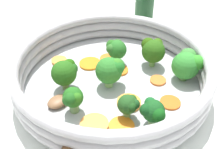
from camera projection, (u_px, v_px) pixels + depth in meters
name	position (u px, v px, depth m)	size (l,w,h in m)	color
ground_plane	(112.00, 86.00, 0.47)	(4.00, 4.00, 0.00)	white
skillet	(112.00, 84.00, 0.47)	(0.32, 0.32, 0.01)	#B2B5B7
skillet_rim_wall	(112.00, 69.00, 0.45)	(0.34, 0.34, 0.05)	#B6B3B7
skillet_rivet_left	(52.00, 139.00, 0.36)	(0.01, 0.01, 0.01)	#B1B0B4
carrot_slice_0	(108.00, 59.00, 0.51)	(0.03, 0.03, 0.01)	orange
carrot_slice_1	(59.00, 61.00, 0.51)	(0.03, 0.03, 0.01)	#F4983A
carrot_slice_2	(158.00, 80.00, 0.46)	(0.03, 0.03, 0.00)	orange
carrot_slice_3	(129.00, 103.00, 0.42)	(0.04, 0.04, 0.01)	orange
carrot_slice_4	(122.00, 127.00, 0.38)	(0.04, 0.04, 0.01)	orange
carrot_slice_5	(72.00, 98.00, 0.43)	(0.03, 0.03, 0.01)	orange
carrot_slice_6	(170.00, 102.00, 0.42)	(0.03, 0.03, 0.00)	#DC5E19
carrot_slice_7	(121.00, 70.00, 0.49)	(0.03, 0.03, 0.00)	orange
carrot_slice_8	(94.00, 124.00, 0.38)	(0.04, 0.04, 0.00)	#F4953E
carrot_slice_9	(90.00, 64.00, 0.50)	(0.04, 0.04, 0.00)	orange
broccoli_floret_0	(187.00, 64.00, 0.45)	(0.05, 0.06, 0.05)	#5F8845
broccoli_floret_1	(110.00, 69.00, 0.44)	(0.05, 0.05, 0.06)	#81B663
broccoli_floret_2	(153.00, 50.00, 0.48)	(0.05, 0.05, 0.05)	#769E4C
broccoli_floret_3	(65.00, 72.00, 0.43)	(0.04, 0.05, 0.05)	olive
broccoli_floret_4	(129.00, 105.00, 0.38)	(0.03, 0.03, 0.04)	#6F934C
broccoli_floret_5	(153.00, 111.00, 0.37)	(0.04, 0.03, 0.05)	#85B26B
broccoli_floret_6	(116.00, 49.00, 0.49)	(0.04, 0.04, 0.05)	#608A55
broccoli_floret_7	(72.00, 99.00, 0.39)	(0.03, 0.04, 0.04)	#638A4E
mushroom_piece_0	(58.00, 101.00, 0.42)	(0.04, 0.03, 0.01)	brown
mushroom_piece_1	(109.00, 73.00, 0.47)	(0.02, 0.02, 0.01)	brown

